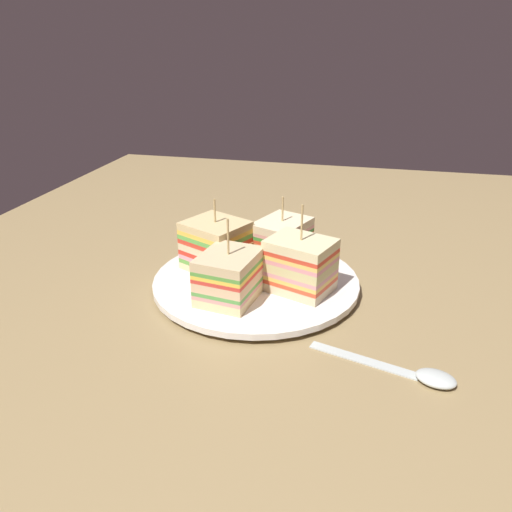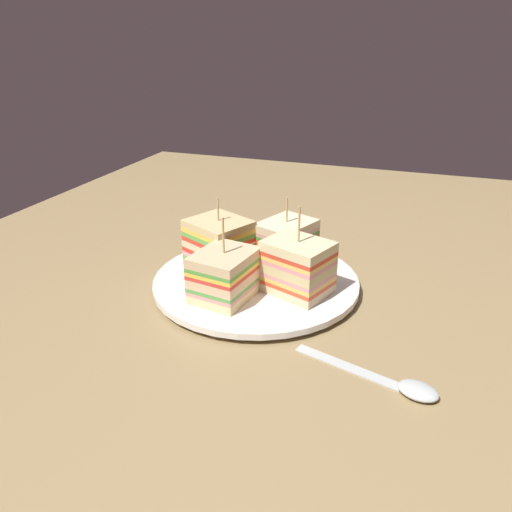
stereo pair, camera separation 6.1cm
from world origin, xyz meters
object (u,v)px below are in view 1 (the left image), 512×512
Objects in this scene: plate at (256,282)px; sandwich_wedge_3 at (300,265)px; sandwich_wedge_0 at (282,242)px; spoon at (416,373)px; sandwich_wedge_1 at (216,245)px; sandwich_wedge_2 at (229,276)px; chip_pile at (246,268)px.

sandwich_wedge_3 is at bearing 73.41° from plate.
sandwich_wedge_0 is 25.58cm from spoon.
plate is at bearing 7.96° from sandwich_wedge_1.
sandwich_wedge_2 is 22.23cm from spoon.
chip_pile is at bearing -75.14° from plate.
plate is 2.31cm from chip_pile.
spoon is at bearing 55.71° from chip_pile.
sandwich_wedge_0 reaches higher than spoon.
sandwich_wedge_3 is at bearing 78.80° from chip_pile.
plate is 1.80× the size of spoon.
sandwich_wedge_0 is 11.74cm from sandwich_wedge_2.
sandwich_wedge_3 is 7.19cm from chip_pile.
sandwich_wedge_2 is at bearing -17.62° from plate.
sandwich_wedge_1 is at bearing -115.39° from chip_pile.
spoon is (8.20, 20.32, -3.70)cm from sandwich_wedge_2.
spoon is at bearing -7.37° from sandwich_wedge_1.
sandwich_wedge_3 is (3.44, 11.24, 0.03)cm from sandwich_wedge_1.
sandwich_wedge_0 is 8.60cm from sandwich_wedge_1.
sandwich_wedge_1 is at bearing 163.60° from spoon.
sandwich_wedge_2 is at bearing 2.04° from sandwich_wedge_0.
sandwich_wedge_2 is 0.69× the size of spoon.
sandwich_wedge_0 is 6.86cm from chip_pile.
spoon is (13.47, 19.76, -2.36)cm from chip_pile.
sandwich_wedge_2 reaches higher than sandwich_wedge_0.
sandwich_wedge_3 is 0.75× the size of spoon.
spoon is at bearing 53.35° from plate.
sandwich_wedge_2 is at bearing 48.35° from sandwich_wedge_3.
spoon is (13.80, 18.55, -0.42)cm from plate.
sandwich_wedge_0 is at bearing 158.51° from plate.
chip_pile is at bearing 9.28° from sandwich_wedge_3.
plate is 6.93cm from sandwich_wedge_1.
sandwich_wedge_1 reaches higher than spoon.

